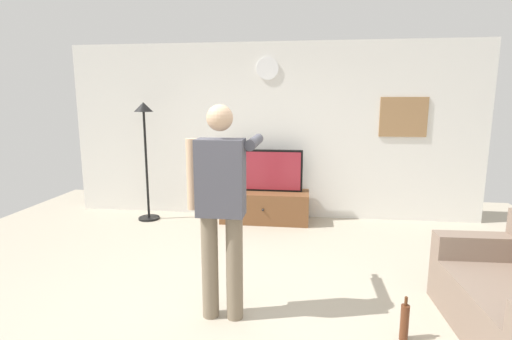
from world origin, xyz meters
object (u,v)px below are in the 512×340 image
Objects in this scene: framed_picture at (403,117)px; floor_lamp at (145,137)px; television at (265,170)px; wall_clock at (268,69)px; person_standing_nearer_lamp at (222,201)px; beverage_bottle at (404,322)px; tv_stand at (265,206)px.

framed_picture is 0.38× the size of floor_lamp.
television is at bearing 5.63° from floor_lamp.
framed_picture is 3.87m from floor_lamp.
floor_lamp is (-1.81, -0.42, -1.01)m from wall_clock.
person_standing_nearer_lamp is 1.70m from beverage_bottle.
framed_picture is (2.02, 0.25, 0.81)m from television.
framed_picture reaches higher than person_standing_nearer_lamp.
floor_lamp is 3.09m from person_standing_nearer_lamp.
television is 3.16× the size of beverage_bottle.
television is at bearing -90.00° from wall_clock.
framed_picture is at bearing 54.72° from person_standing_nearer_lamp.
framed_picture is (2.02, 0.30, 1.36)m from tv_stand.
framed_picture is at bearing 0.14° from wall_clock.
tv_stand is 2.79m from person_standing_nearer_lamp.
television is 0.62× the size of floor_lamp.
floor_lamp is at bearing 124.25° from person_standing_nearer_lamp.
floor_lamp reaches higher than tv_stand.
person_standing_nearer_lamp is (-0.08, -2.96, -1.29)m from wall_clock.
television reaches higher than tv_stand.
floor_lamp is 5.08× the size of beverage_bottle.
person_standing_nearer_lamp is (1.73, -2.54, -0.27)m from floor_lamp.
wall_clock reaches higher than framed_picture.
wall_clock is 0.19× the size of person_standing_nearer_lamp.
framed_picture is at bearing 6.36° from floor_lamp.
person_standing_nearer_lamp is (-0.08, -2.67, 0.78)m from tv_stand.
tv_stand is 2.10m from floor_lamp.
television is 1.89m from floor_lamp.
person_standing_nearer_lamp is at bearing -91.72° from tv_stand.
person_standing_nearer_lamp is at bearing -125.28° from framed_picture.
tv_stand is 0.73× the size of floor_lamp.
person_standing_nearer_lamp is at bearing -91.69° from television.
person_standing_nearer_lamp is 5.07× the size of beverage_bottle.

